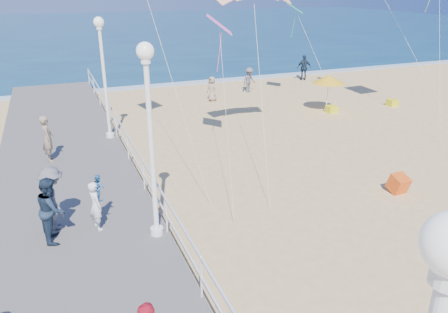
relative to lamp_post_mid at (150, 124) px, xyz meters
name	(u,v)px	position (x,y,z in m)	size (l,w,h in m)	color
ground	(317,212)	(5.35, 0.00, -3.66)	(160.00, 160.00, 0.00)	#DEB774
ocean	(93,30)	(5.35, 65.00, -3.65)	(160.00, 90.00, 0.05)	#0C324C
surf_line	(162,85)	(5.35, 20.50, -3.63)	(160.00, 1.20, 0.04)	silver
boardwalk	(79,256)	(-2.15, 0.00, -3.46)	(5.00, 44.00, 0.40)	#67625D
railing	(166,205)	(0.30, 0.00, -2.41)	(0.05, 42.00, 0.55)	white
lamp_post_mid	(150,124)	(0.00, 0.00, 0.00)	(0.44, 0.44, 5.32)	white
lamp_post_far	(103,66)	(0.00, 9.00, 0.00)	(0.44, 0.44, 5.32)	white
woman_holding_toddler	(96,206)	(-1.51, 0.94, -2.53)	(0.54, 0.35, 1.47)	silver
toddler_held	(99,187)	(-1.36, 1.09, -2.03)	(0.37, 0.29, 0.76)	teal
spectator_2	(53,198)	(-2.60, 1.42, -2.31)	(1.22, 0.70, 1.90)	#58575C
spectator_6	(48,138)	(-2.63, 7.01, -2.33)	(0.68, 0.44, 1.86)	#84705B
spectator_7	(52,209)	(-2.66, 0.81, -2.34)	(0.90, 0.70, 1.85)	#1A2839
beach_walker_a	(249,80)	(10.43, 16.27, -2.81)	(1.09, 0.63, 1.69)	#555559
beach_walker_b	(304,68)	(16.04, 18.34, -2.70)	(1.12, 0.47, 1.92)	#182636
beach_walker_c	(212,89)	(7.21, 14.92, -2.88)	(0.77, 0.50, 1.57)	gray
box_kite	(398,185)	(8.81, 0.14, -3.36)	(0.55, 0.55, 0.60)	red
beach_umbrella	(329,79)	(12.52, 10.07, -1.75)	(1.90, 1.90, 2.14)	white
beach_chair_left	(332,109)	(12.72, 9.82, -3.46)	(0.55, 0.55, 0.40)	yellow
beach_chair_right	(392,103)	(17.05, 9.69, -3.46)	(0.55, 0.55, 0.40)	yellow
kite_diamond_pink	(219,24)	(4.19, 5.83, 1.86)	(1.21, 1.21, 0.02)	#FF5DC0
kite_diamond_green	(295,8)	(11.79, 13.07, 1.99)	(1.09, 1.09, 0.02)	#26B35D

